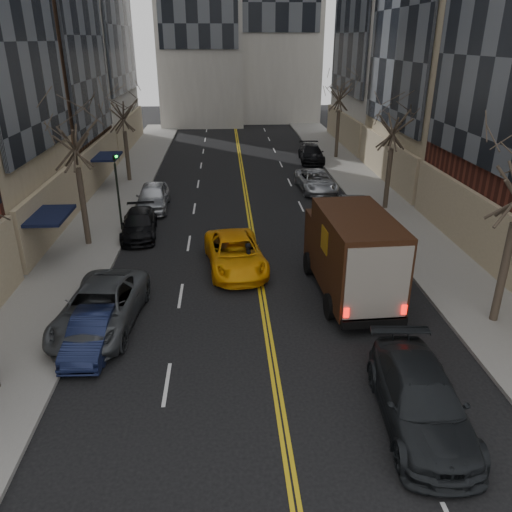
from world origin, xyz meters
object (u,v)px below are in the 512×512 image
(ups_truck, at_px, (351,254))
(pedestrian, at_px, (249,259))
(taxi, at_px, (235,253))
(observer_sedan, at_px, (421,400))

(ups_truck, height_order, pedestrian, ups_truck)
(taxi, xyz_separation_m, pedestrian, (0.61, -0.67, 0.01))
(ups_truck, xyz_separation_m, pedestrian, (-4.16, 2.35, -1.13))
(observer_sedan, height_order, taxi, observer_sedan)
(observer_sedan, distance_m, pedestrian, 11.07)
(ups_truck, distance_m, pedestrian, 4.91)
(ups_truck, xyz_separation_m, observer_sedan, (0.19, -7.83, -1.10))
(observer_sedan, bearing_deg, taxi, 118.81)
(observer_sedan, bearing_deg, ups_truck, 95.62)
(pedestrian, bearing_deg, taxi, 35.00)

